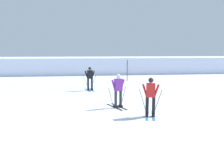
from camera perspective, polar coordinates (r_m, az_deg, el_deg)
name	(u,v)px	position (r m, az deg, el deg)	size (l,w,h in m)	color
ground_plane	(78,109)	(11.81, -8.07, -6.03)	(120.00, 120.00, 0.00)	silver
far_snow_ridge	(80,65)	(31.69, -7.81, 4.57)	(80.00, 8.44, 1.99)	silver
skier_black	(90,78)	(17.08, -5.34, 1.47)	(0.98, 1.64, 1.71)	#237AC6
skier_purple	(118,90)	(11.85, 1.49, -1.39)	(0.95, 1.63, 1.71)	black
skier_red	(151,96)	(10.38, 9.26, -2.83)	(0.97, 1.64, 1.71)	#237AC6
trail_marker_pole	(127,70)	(22.56, 3.67, 3.30)	(0.06, 0.06, 2.01)	black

